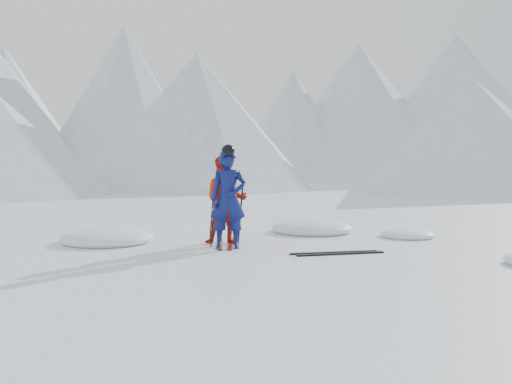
{
  "coord_description": "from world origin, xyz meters",
  "views": [
    {
      "loc": [
        -1.87,
        -10.35,
        1.67
      ],
      "look_at": [
        -1.33,
        0.5,
        1.1
      ],
      "focal_mm": 38.0,
      "sensor_mm": 36.0,
      "label": 1
    }
  ],
  "objects": [
    {
      "name": "ground",
      "position": [
        0.0,
        0.0,
        0.0
      ],
      "size": [
        160.0,
        160.0,
        0.0
      ],
      "primitive_type": "plane",
      "color": "white",
      "rests_on": "ground"
    },
    {
      "name": "snow_lumps",
      "position": [
        -1.06,
        1.5,
        0.0
      ],
      "size": [
        9.41,
        6.14,
        0.43
      ],
      "color": "white",
      "rests_on": "ground"
    },
    {
      "name": "pole_red_left",
      "position": [
        -2.24,
        1.06,
        0.61
      ],
      "size": [
        0.12,
        0.1,
        1.22
      ],
      "primitive_type": "cylinder",
      "rotation": [
        0.06,
        0.08,
        0.0
      ],
      "color": "black",
      "rests_on": "ground"
    },
    {
      "name": "skier_red",
      "position": [
        -1.94,
        0.81,
        0.92
      ],
      "size": [
        0.9,
        0.71,
        1.83
      ],
      "primitive_type": "imported",
      "rotation": [
        0.0,
        0.0,
        -0.02
      ],
      "color": "red",
      "rests_on": "ground"
    },
    {
      "name": "pole_red_right",
      "position": [
        -1.64,
        0.96,
        0.61
      ],
      "size": [
        0.12,
        0.09,
        1.22
      ],
      "primitive_type": "cylinder",
      "rotation": [
        -0.05,
        0.08,
        0.0
      ],
      "color": "black",
      "rests_on": "ground"
    },
    {
      "name": "pole_blue_right",
      "position": [
        -1.64,
        0.55,
        0.65
      ],
      "size": [
        0.13,
        0.08,
        1.29
      ],
      "primitive_type": "cylinder",
      "rotation": [
        -0.04,
        0.08,
        0.0
      ],
      "color": "black",
      "rests_on": "ground"
    },
    {
      "name": "mountain_range",
      "position": [
        5.71,
        35.31,
        6.72
      ],
      "size": [
        106.15,
        62.94,
        15.53
      ],
      "color": "#B2BCD1",
      "rests_on": "ground"
    },
    {
      "name": "ski_worn_right",
      "position": [
        -1.82,
        0.81,
        0.01
      ],
      "size": [
        0.18,
        1.7,
        0.03
      ],
      "primitive_type": "cube",
      "rotation": [
        0.0,
        0.0,
        -0.05
      ],
      "color": "black",
      "rests_on": "ground"
    },
    {
      "name": "pole_blue_left",
      "position": [
        -2.19,
        0.45,
        0.65
      ],
      "size": [
        0.13,
        0.09,
        1.29
      ],
      "primitive_type": "cylinder",
      "rotation": [
        0.05,
        0.08,
        0.0
      ],
      "color": "black",
      "rests_on": "ground"
    },
    {
      "name": "ski_worn_left",
      "position": [
        -2.06,
        0.81,
        0.01
      ],
      "size": [
        0.12,
        1.7,
        0.03
      ],
      "primitive_type": "cube",
      "rotation": [
        0.0,
        0.0,
        0.02
      ],
      "color": "black",
      "rests_on": "ground"
    },
    {
      "name": "skier_blue",
      "position": [
        -1.89,
        0.3,
        0.97
      ],
      "size": [
        0.71,
        0.47,
        1.94
      ],
      "primitive_type": "imported",
      "rotation": [
        0.0,
        0.0,
        -0.01
      ],
      "color": "#0E1554",
      "rests_on": "ground"
    },
    {
      "name": "ski_loose_b",
      "position": [
        0.17,
        -0.57,
        0.01
      ],
      "size": [
        1.69,
        0.42,
        0.03
      ],
      "primitive_type": "cube",
      "rotation": [
        0.0,
        0.0,
        1.76
      ],
      "color": "black",
      "rests_on": "ground"
    },
    {
      "name": "ski_loose_a",
      "position": [
        0.07,
        -0.42,
        0.01
      ],
      "size": [
        1.69,
        0.36,
        0.03
      ],
      "primitive_type": "cube",
      "rotation": [
        0.0,
        0.0,
        1.73
      ],
      "color": "black",
      "rests_on": "ground"
    }
  ]
}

